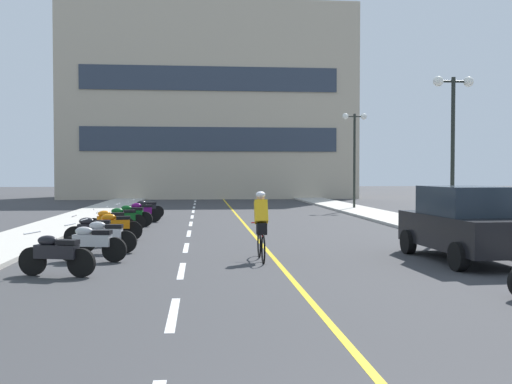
{
  "coord_description": "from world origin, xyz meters",
  "views": [
    {
      "loc": [
        -1.57,
        -3.0,
        2.14
      ],
      "look_at": [
        0.13,
        15.17,
        1.56
      ],
      "focal_mm": 41.5,
      "sensor_mm": 36.0,
      "label": 1
    }
  ],
  "objects_px": {
    "motorcycle_8": "(110,221)",
    "motorcycle_9": "(122,218)",
    "motorcycle_4": "(92,242)",
    "motorcycle_12": "(146,209)",
    "street_lamp_far": "(355,139)",
    "cyclist_rider": "(261,224)",
    "motorcycle_11": "(141,212)",
    "parked_car_near": "(464,223)",
    "motorcycle_5": "(105,236)",
    "street_lamp_mid": "(453,119)",
    "motorcycle_6": "(93,230)",
    "motorcycle_3": "(56,254)",
    "motorcycle_10": "(131,215)",
    "motorcycle_7": "(115,226)"
  },
  "relations": [
    {
      "from": "motorcycle_8",
      "to": "motorcycle_9",
      "type": "bearing_deg",
      "value": 81.12
    },
    {
      "from": "motorcycle_4",
      "to": "motorcycle_12",
      "type": "bearing_deg",
      "value": 89.79
    },
    {
      "from": "street_lamp_far",
      "to": "cyclist_rider",
      "type": "height_order",
      "value": "street_lamp_far"
    },
    {
      "from": "motorcycle_11",
      "to": "motorcycle_12",
      "type": "xyz_separation_m",
      "value": [
        0.01,
        2.16,
        0.0
      ]
    },
    {
      "from": "motorcycle_12",
      "to": "parked_car_near",
      "type": "bearing_deg",
      "value": -57.67
    },
    {
      "from": "motorcycle_4",
      "to": "cyclist_rider",
      "type": "xyz_separation_m",
      "value": [
        4.1,
        -0.1,
        0.41
      ]
    },
    {
      "from": "parked_car_near",
      "to": "motorcycle_5",
      "type": "distance_m",
      "value": 9.25
    },
    {
      "from": "street_lamp_mid",
      "to": "motorcycle_9",
      "type": "height_order",
      "value": "street_lamp_mid"
    },
    {
      "from": "parked_car_near",
      "to": "motorcycle_4",
      "type": "distance_m",
      "value": 9.05
    },
    {
      "from": "motorcycle_8",
      "to": "cyclist_rider",
      "type": "relative_size",
      "value": 0.95
    },
    {
      "from": "motorcycle_4",
      "to": "parked_car_near",
      "type": "bearing_deg",
      "value": -4.38
    },
    {
      "from": "parked_car_near",
      "to": "motorcycle_4",
      "type": "xyz_separation_m",
      "value": [
        -9.01,
        0.69,
        -0.44
      ]
    },
    {
      "from": "motorcycle_5",
      "to": "motorcycle_8",
      "type": "bearing_deg",
      "value": 96.88
    },
    {
      "from": "parked_car_near",
      "to": "motorcycle_9",
      "type": "xyz_separation_m",
      "value": [
        -9.29,
        8.44,
        -0.44
      ]
    },
    {
      "from": "motorcycle_12",
      "to": "cyclist_rider",
      "type": "distance_m",
      "value": 14.17
    },
    {
      "from": "motorcycle_6",
      "to": "motorcycle_11",
      "type": "bearing_deg",
      "value": 86.25
    },
    {
      "from": "parked_car_near",
      "to": "motorcycle_8",
      "type": "bearing_deg",
      "value": 143.87
    },
    {
      "from": "motorcycle_4",
      "to": "motorcycle_5",
      "type": "bearing_deg",
      "value": 87.96
    },
    {
      "from": "motorcycle_5",
      "to": "cyclist_rider",
      "type": "height_order",
      "value": "cyclist_rider"
    },
    {
      "from": "street_lamp_mid",
      "to": "motorcycle_4",
      "type": "xyz_separation_m",
      "value": [
        -11.47,
        -5.6,
        -3.58
      ]
    },
    {
      "from": "motorcycle_4",
      "to": "motorcycle_8",
      "type": "height_order",
      "value": "same"
    },
    {
      "from": "motorcycle_11",
      "to": "motorcycle_9",
      "type": "bearing_deg",
      "value": -95.18
    },
    {
      "from": "motorcycle_5",
      "to": "motorcycle_8",
      "type": "relative_size",
      "value": 1.01
    },
    {
      "from": "motorcycle_11",
      "to": "motorcycle_6",
      "type": "bearing_deg",
      "value": -93.75
    },
    {
      "from": "motorcycle_3",
      "to": "motorcycle_9",
      "type": "relative_size",
      "value": 1.0
    },
    {
      "from": "motorcycle_5",
      "to": "motorcycle_9",
      "type": "relative_size",
      "value": 1.02
    },
    {
      "from": "motorcycle_4",
      "to": "motorcycle_9",
      "type": "xyz_separation_m",
      "value": [
        -0.28,
        7.75,
        0.0
      ]
    },
    {
      "from": "street_lamp_mid",
      "to": "motorcycle_8",
      "type": "height_order",
      "value": "street_lamp_mid"
    },
    {
      "from": "motorcycle_4",
      "to": "motorcycle_9",
      "type": "relative_size",
      "value": 1.01
    },
    {
      "from": "motorcycle_8",
      "to": "cyclist_rider",
      "type": "xyz_separation_m",
      "value": [
        4.61,
        -6.36,
        0.41
      ]
    },
    {
      "from": "parked_car_near",
      "to": "motorcycle_8",
      "type": "height_order",
      "value": "parked_car_near"
    },
    {
      "from": "motorcycle_6",
      "to": "motorcycle_5",
      "type": "bearing_deg",
      "value": -69.32
    },
    {
      "from": "motorcycle_6",
      "to": "motorcycle_10",
      "type": "bearing_deg",
      "value": 86.88
    },
    {
      "from": "motorcycle_11",
      "to": "motorcycle_12",
      "type": "bearing_deg",
      "value": 89.84
    },
    {
      "from": "parked_car_near",
      "to": "motorcycle_9",
      "type": "relative_size",
      "value": 2.57
    },
    {
      "from": "motorcycle_3",
      "to": "motorcycle_5",
      "type": "distance_m",
      "value": 3.58
    },
    {
      "from": "motorcycle_3",
      "to": "motorcycle_10",
      "type": "bearing_deg",
      "value": 88.94
    },
    {
      "from": "motorcycle_7",
      "to": "cyclist_rider",
      "type": "bearing_deg",
      "value": -47.97
    },
    {
      "from": "street_lamp_far",
      "to": "motorcycle_9",
      "type": "distance_m",
      "value": 17.06
    },
    {
      "from": "street_lamp_far",
      "to": "motorcycle_6",
      "type": "bearing_deg",
      "value": -126.39
    },
    {
      "from": "motorcycle_9",
      "to": "street_lamp_mid",
      "type": "bearing_deg",
      "value": -10.33
    },
    {
      "from": "motorcycle_4",
      "to": "motorcycle_8",
      "type": "bearing_deg",
      "value": 94.68
    },
    {
      "from": "motorcycle_8",
      "to": "motorcycle_11",
      "type": "height_order",
      "value": "same"
    },
    {
      "from": "street_lamp_mid",
      "to": "motorcycle_10",
      "type": "bearing_deg",
      "value": 161.86
    },
    {
      "from": "parked_car_near",
      "to": "motorcycle_3",
      "type": "bearing_deg",
      "value": -172.09
    },
    {
      "from": "street_lamp_far",
      "to": "motorcycle_3",
      "type": "height_order",
      "value": "street_lamp_far"
    },
    {
      "from": "parked_car_near",
      "to": "motorcycle_11",
      "type": "height_order",
      "value": "parked_car_near"
    },
    {
      "from": "motorcycle_7",
      "to": "motorcycle_6",
      "type": "bearing_deg",
      "value": -104.66
    },
    {
      "from": "street_lamp_mid",
      "to": "street_lamp_far",
      "type": "distance_m",
      "value": 13.84
    },
    {
      "from": "motorcycle_7",
      "to": "motorcycle_12",
      "type": "bearing_deg",
      "value": 89.04
    }
  ]
}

